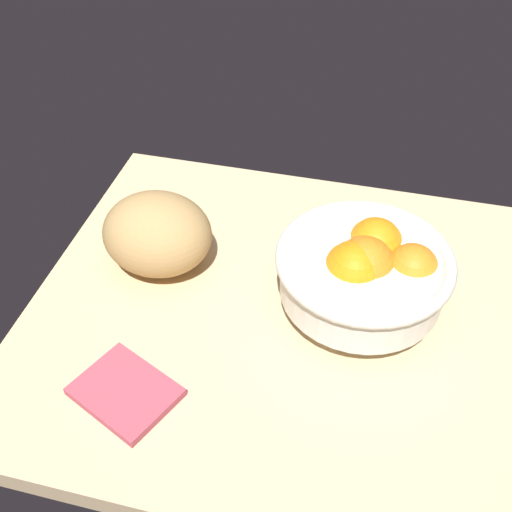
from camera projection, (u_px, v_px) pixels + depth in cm
name	position (u px, v px, depth cm)	size (l,w,h in cm)	color
ground_plane	(279.00, 317.00, 82.04)	(64.89, 58.92, 3.00)	#D8B889
fruit_bowl	(366.00, 270.00, 77.49)	(22.22, 22.22, 10.93)	white
bread_loaf	(157.00, 234.00, 83.84)	(15.06, 13.26, 10.73)	tan
napkin_folded	(125.00, 392.00, 70.99)	(11.17, 8.67, 1.07)	#AF4757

